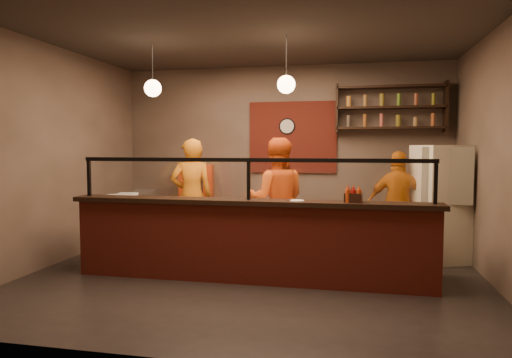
% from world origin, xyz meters
% --- Properties ---
extents(floor, '(6.00, 6.00, 0.00)m').
position_xyz_m(floor, '(0.00, 0.00, 0.00)').
color(floor, black).
rests_on(floor, ground).
extents(ceiling, '(6.00, 6.00, 0.00)m').
position_xyz_m(ceiling, '(0.00, 0.00, 3.20)').
color(ceiling, '#352F29').
rests_on(ceiling, wall_back).
extents(wall_back, '(6.00, 0.00, 6.00)m').
position_xyz_m(wall_back, '(0.00, 2.50, 1.60)').
color(wall_back, '#6F5C51').
rests_on(wall_back, floor).
extents(wall_left, '(0.00, 5.00, 5.00)m').
position_xyz_m(wall_left, '(-3.00, 0.00, 1.60)').
color(wall_left, '#6F5C51').
rests_on(wall_left, floor).
extents(wall_right, '(0.00, 5.00, 5.00)m').
position_xyz_m(wall_right, '(3.00, 0.00, 1.60)').
color(wall_right, '#6F5C51').
rests_on(wall_right, floor).
extents(wall_front, '(6.00, 0.00, 6.00)m').
position_xyz_m(wall_front, '(0.00, -2.50, 1.60)').
color(wall_front, '#6F5C51').
rests_on(wall_front, floor).
extents(brick_patch, '(1.60, 0.04, 1.30)m').
position_xyz_m(brick_patch, '(0.20, 2.47, 1.90)').
color(brick_patch, maroon).
rests_on(brick_patch, wall_back).
extents(service_counter, '(4.60, 0.25, 1.00)m').
position_xyz_m(service_counter, '(0.00, -0.30, 0.50)').
color(service_counter, maroon).
rests_on(service_counter, floor).
extents(counter_ledge, '(4.70, 0.37, 0.06)m').
position_xyz_m(counter_ledge, '(0.00, -0.30, 1.03)').
color(counter_ledge, black).
rests_on(counter_ledge, service_counter).
extents(worktop_cabinet, '(4.60, 0.75, 0.85)m').
position_xyz_m(worktop_cabinet, '(0.00, 0.20, 0.42)').
color(worktop_cabinet, gray).
rests_on(worktop_cabinet, floor).
extents(worktop, '(4.60, 0.75, 0.05)m').
position_xyz_m(worktop, '(0.00, 0.20, 0.88)').
color(worktop, beige).
rests_on(worktop, worktop_cabinet).
extents(sneeze_guard, '(4.50, 0.05, 0.52)m').
position_xyz_m(sneeze_guard, '(0.00, -0.30, 1.37)').
color(sneeze_guard, white).
rests_on(sneeze_guard, counter_ledge).
extents(wall_shelving, '(1.84, 0.28, 0.85)m').
position_xyz_m(wall_shelving, '(1.90, 2.32, 2.40)').
color(wall_shelving, black).
rests_on(wall_shelving, wall_back).
extents(wall_clock, '(0.30, 0.04, 0.30)m').
position_xyz_m(wall_clock, '(0.10, 2.46, 2.10)').
color(wall_clock, black).
rests_on(wall_clock, wall_back).
extents(pendant_left, '(0.24, 0.24, 0.77)m').
position_xyz_m(pendant_left, '(-1.50, 0.20, 2.55)').
color(pendant_left, black).
rests_on(pendant_left, ceiling).
extents(pendant_right, '(0.24, 0.24, 0.77)m').
position_xyz_m(pendant_right, '(0.40, 0.20, 2.55)').
color(pendant_right, black).
rests_on(pendant_right, ceiling).
extents(cook_left, '(0.80, 0.68, 1.86)m').
position_xyz_m(cook_left, '(-1.26, 1.10, 0.93)').
color(cook_left, orange).
rests_on(cook_left, floor).
extents(cook_mid, '(0.99, 0.82, 1.86)m').
position_xyz_m(cook_mid, '(0.16, 0.89, 0.93)').
color(cook_mid, '#D55114').
rests_on(cook_mid, floor).
extents(cook_right, '(1.00, 0.48, 1.66)m').
position_xyz_m(cook_right, '(1.99, 1.42, 0.83)').
color(cook_right, '#C56812').
rests_on(cook_right, floor).
extents(fridge, '(0.93, 0.90, 1.75)m').
position_xyz_m(fridge, '(2.60, 1.36, 0.87)').
color(fridge, beige).
rests_on(fridge, floor).
extents(red_cooler, '(0.70, 0.66, 1.39)m').
position_xyz_m(red_cooler, '(-1.54, 2.15, 0.70)').
color(red_cooler, red).
rests_on(red_cooler, floor).
extents(pizza_dough, '(0.47, 0.47, 0.01)m').
position_xyz_m(pizza_dough, '(0.74, 0.24, 0.91)').
color(pizza_dough, white).
rests_on(pizza_dough, worktop).
extents(prep_tub_a, '(0.32, 0.27, 0.15)m').
position_xyz_m(prep_tub_a, '(-1.92, 0.07, 0.97)').
color(prep_tub_a, silver).
rests_on(prep_tub_a, worktop).
extents(prep_tub_b, '(0.33, 0.30, 0.14)m').
position_xyz_m(prep_tub_b, '(-2.00, 0.37, 0.97)').
color(prep_tub_b, silver).
rests_on(prep_tub_b, worktop).
extents(prep_tub_c, '(0.31, 0.25, 0.15)m').
position_xyz_m(prep_tub_c, '(-1.97, -0.05, 0.97)').
color(prep_tub_c, white).
rests_on(prep_tub_c, worktop).
extents(rolling_pin, '(0.32, 0.13, 0.05)m').
position_xyz_m(rolling_pin, '(-1.06, 0.17, 0.93)').
color(rolling_pin, gold).
rests_on(rolling_pin, worktop).
extents(condiment_caddy, '(0.22, 0.18, 0.11)m').
position_xyz_m(condiment_caddy, '(1.29, -0.30, 1.12)').
color(condiment_caddy, black).
rests_on(condiment_caddy, counter_ledge).
extents(pepper_mill, '(0.05, 0.05, 0.18)m').
position_xyz_m(pepper_mill, '(1.28, -0.34, 1.15)').
color(pepper_mill, black).
rests_on(pepper_mill, counter_ledge).
extents(small_plate, '(0.23, 0.23, 0.01)m').
position_xyz_m(small_plate, '(0.62, -0.34, 1.07)').
color(small_plate, white).
rests_on(small_plate, counter_ledge).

